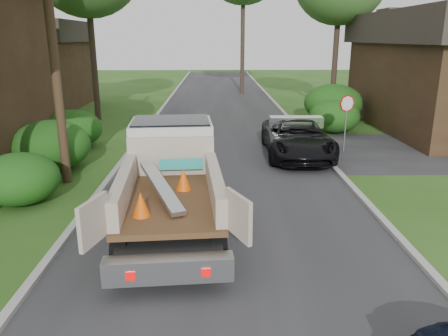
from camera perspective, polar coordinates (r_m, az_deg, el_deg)
name	(u,v)px	position (r m, az deg, el deg)	size (l,w,h in m)	color
ground	(232,247)	(10.52, 1.09, -10.28)	(120.00, 120.00, 0.00)	#274E16
road	(224,146)	(19.95, 0.01, 2.83)	(8.00, 90.00, 0.02)	#28282B
curb_left	(134,146)	(20.28, -11.67, 2.87)	(0.20, 90.00, 0.12)	#9E9E99
curb_right	(313,145)	(20.43, 11.60, 2.98)	(0.20, 90.00, 0.12)	#9E9E99
stop_sign	(347,111)	(19.43, 15.71, 7.17)	(0.71, 0.32, 2.48)	slate
utility_pole	(51,24)	(15.24, -21.66, 17.07)	(2.42, 1.25, 10.00)	#382619
house_left_far	(27,64)	(34.05, -24.37, 12.31)	(7.56, 7.56, 6.00)	#362616
hedge_left_a	(19,179)	(14.25, -25.18, -1.29)	(2.34, 2.34, 1.53)	#104610
hedge_left_b	(51,145)	(17.44, -21.66, 2.76)	(2.86, 2.86, 1.87)	#104610
hedge_left_c	(73,129)	(20.78, -19.16, 4.85)	(2.60, 2.60, 1.70)	#104610
hedge_right_a	(334,116)	(23.54, 14.22, 6.55)	(2.60, 2.60, 1.70)	#104610
hedge_right_b	(333,103)	(26.54, 14.07, 8.21)	(3.38, 3.38, 2.21)	#104610
flatbed_truck	(171,169)	(11.96, -6.89, -0.08)	(3.20, 6.73, 2.48)	black
black_pickup	(297,138)	(18.48, 9.50, 3.95)	(2.58, 5.61, 1.56)	black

